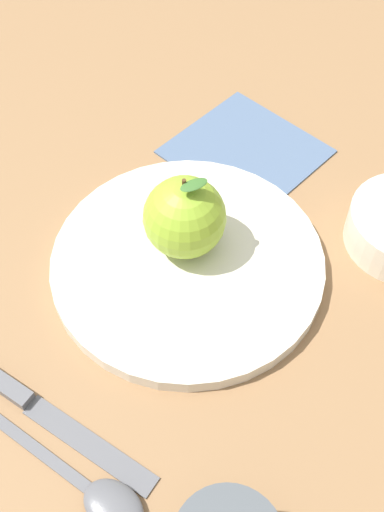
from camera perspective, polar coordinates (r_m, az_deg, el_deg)
The scene contains 6 objects.
ground_plane at distance 0.57m, azimuth -1.30°, elevation -2.84°, with size 2.40×2.40×0.00m, color olive.
dinner_plate at distance 0.58m, azimuth 0.00°, elevation -0.68°, with size 0.25×0.25×0.01m.
apple at distance 0.56m, azimuth -0.67°, elevation 3.48°, with size 0.07×0.07×0.08m.
knife at distance 0.53m, azimuth -14.41°, elevation -12.53°, with size 0.20×0.06×0.01m.
spoon at distance 0.50m, azimuth -8.90°, elevation -20.02°, with size 0.17×0.06×0.01m.
linen_napkin at distance 0.68m, azimuth 5.07°, elevation 9.28°, with size 0.13×0.14×0.00m, color slate.
Camera 1 is at (0.13, -0.29, 0.48)m, focal length 44.71 mm.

